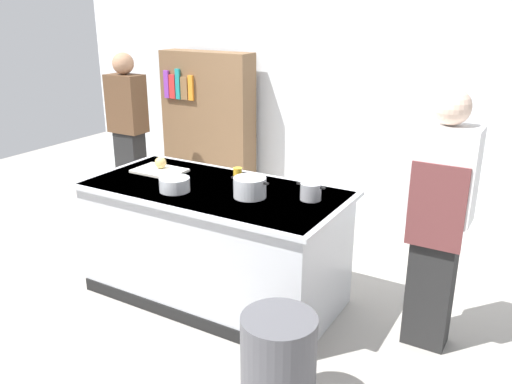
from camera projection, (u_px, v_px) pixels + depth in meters
The scene contains 13 objects.
ground_plane at pixel (216, 295), 4.21m from camera, with size 10.00×10.00×0.00m, color #9E9991.
back_wall at pixel (329, 75), 5.42m from camera, with size 6.40×0.12×3.00m, color silver.
counter_island at pixel (215, 241), 4.06m from camera, with size 1.98×0.98×0.90m.
cutting_board at pixel (160, 171), 4.28m from camera, with size 0.40×0.28×0.02m, color silver.
onion at pixel (161, 163), 4.29m from camera, with size 0.09×0.09×0.09m, color tan.
stock_pot at pixel (250, 187), 3.70m from camera, with size 0.30×0.23×0.14m.
sauce_pan at pixel (311, 191), 3.65m from camera, with size 0.21×0.15×0.12m.
mixing_bowl at pixel (175, 184), 3.83m from camera, with size 0.22×0.22×0.10m, color #B7BABF.
juice_cup at pixel (238, 174), 4.06m from camera, with size 0.07×0.07×0.10m, color yellow.
trash_bin at pixel (278, 365), 2.91m from camera, with size 0.42×0.42×0.61m, color #4C4C51.
person_chef at pixel (439, 217), 3.33m from camera, with size 0.38×0.25×1.72m.
person_guest at pixel (129, 131), 5.63m from camera, with size 0.38×0.24×1.72m.
bookshelf at pixel (208, 128), 6.02m from camera, with size 1.10×0.31×1.70m.
Camera 1 is at (2.15, -3.03, 2.17)m, focal length 37.24 mm.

